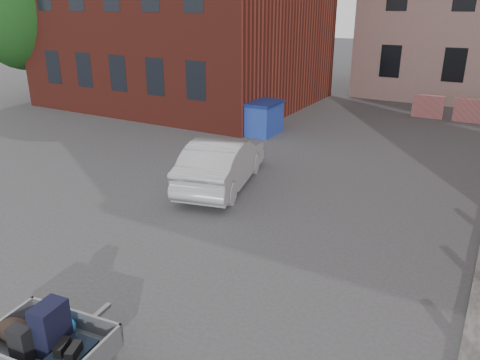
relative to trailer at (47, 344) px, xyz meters
The scene contains 6 objects.
ground 3.87m from the trailer, 101.23° to the left, with size 120.00×120.00×0.00m, color #38383A.
far_building 33.24m from the trailer, 128.85° to the left, with size 6.00×6.00×8.00m, color maroon.
barriers 19.07m from the trailer, 79.56° to the left, with size 4.70×0.18×1.00m.
trailer is the anchor object (origin of this frame).
dumpster 13.41m from the trailer, 108.55° to the left, with size 3.04×1.58×1.27m.
silver_car 7.55m from the trailer, 104.01° to the left, with size 1.44×4.14×1.36m, color #9C9FA3.
Camera 1 is at (5.44, -6.82, 4.84)m, focal length 35.00 mm.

